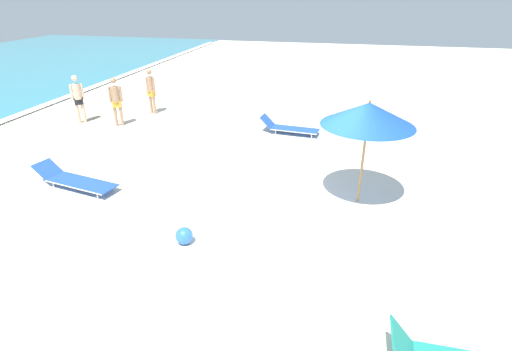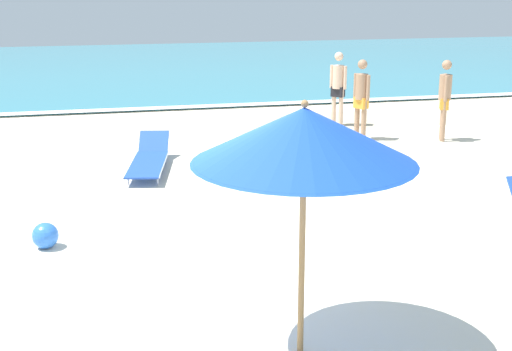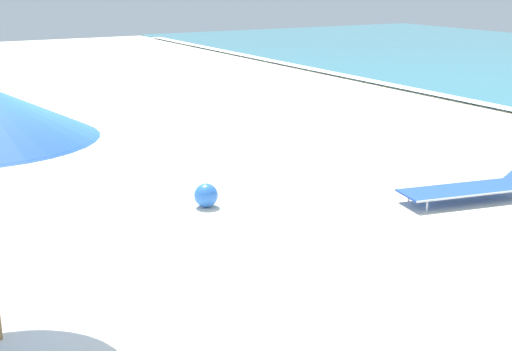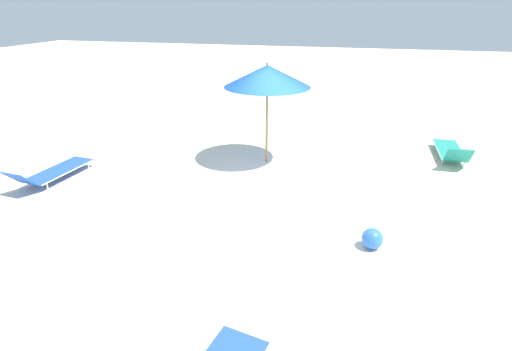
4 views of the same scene
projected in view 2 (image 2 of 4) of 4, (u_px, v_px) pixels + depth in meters
ground_plane at (200, 303)px, 8.12m from camera, size 60.00×60.00×0.16m
ocean_water at (121, 68)px, 27.58m from camera, size 60.00×18.54×0.07m
beach_umbrella at (304, 136)px, 6.36m from camera, size 2.06×2.06×2.47m
sun_lounger_near_water_left at (149, 159)px, 13.28m from camera, size 1.04×2.41×0.51m
beachgoer_wading_adult at (445, 95)px, 15.45m from camera, size 0.28×0.42×1.76m
beachgoer_shoreline_child at (338, 84)px, 17.01m from camera, size 0.33×0.36×1.76m
beachgoer_strolling_adult at (361, 95)px, 15.54m from camera, size 0.30×0.41×1.76m
beach_ball at (45, 236)px, 9.51m from camera, size 0.35×0.35×0.35m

